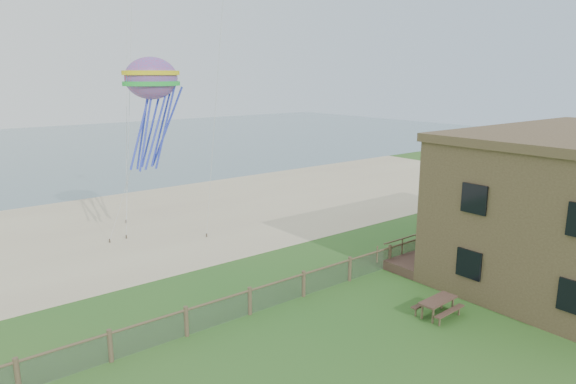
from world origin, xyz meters
The scene contains 7 objects.
ground centered at (0.00, 0.00, 0.00)m, with size 160.00×160.00×0.00m, color #276021.
sand_beach centered at (0.00, 22.00, 0.00)m, with size 72.00×20.00×0.02m, color tan.
ocean centered at (0.00, 66.00, 0.00)m, with size 160.00×68.00×0.02m, color slate.
chainlink_fence centered at (0.00, 6.00, 0.55)m, with size 36.20×0.20×1.25m, color brown, non-canonical shape.
motel_deck centered at (13.00, 5.00, 0.25)m, with size 15.00×2.00×0.50m, color brown.
picnic_table centered at (3.22, 0.94, 0.40)m, with size 1.89×1.43×0.80m, color brown, non-canonical shape.
octopus_kite centered at (-2.32, 16.36, 8.15)m, with size 3.26×2.30×6.72m, color #E8245C, non-canonical shape.
Camera 1 is at (-14.30, -10.96, 10.03)m, focal length 32.00 mm.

